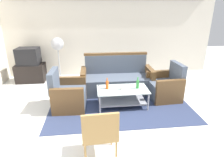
% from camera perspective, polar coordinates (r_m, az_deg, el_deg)
% --- Properties ---
extents(ground_plane, '(14.00, 14.00, 0.00)m').
position_cam_1_polar(ground_plane, '(3.71, 4.90, -13.62)').
color(ground_plane, white).
extents(wall_back, '(6.52, 0.19, 2.80)m').
position_cam_1_polar(wall_back, '(6.12, -0.31, 14.93)').
color(wall_back, silver).
rests_on(wall_back, ground).
extents(rug, '(3.08, 2.12, 0.01)m').
position_cam_1_polar(rug, '(4.44, 2.15, -7.26)').
color(rug, '#2D3856').
rests_on(rug, ground).
extents(couch, '(1.81, 0.76, 0.96)m').
position_cam_1_polar(couch, '(4.92, 1.45, -0.44)').
color(couch, '#4C5666').
rests_on(couch, rug).
extents(armchair_left, '(0.73, 0.79, 0.85)m').
position_cam_1_polar(armchair_left, '(4.25, -12.95, -4.92)').
color(armchair_left, '#4C5666').
rests_on(armchair_left, rug).
extents(armchair_right, '(0.74, 0.80, 0.85)m').
position_cam_1_polar(armchair_right, '(4.74, 15.55, -2.42)').
color(armchair_right, '#4C5666').
rests_on(armchair_right, rug).
extents(coffee_table, '(1.10, 0.60, 0.40)m').
position_cam_1_polar(coffee_table, '(4.21, 3.15, -4.89)').
color(coffee_table, silver).
rests_on(coffee_table, rug).
extents(bottle_orange, '(0.06, 0.06, 0.25)m').
position_cam_1_polar(bottle_orange, '(4.12, -1.46, -1.87)').
color(bottle_orange, '#D85919').
rests_on(bottle_orange, coffee_table).
extents(bottle_green, '(0.07, 0.07, 0.25)m').
position_cam_1_polar(bottle_green, '(4.19, 7.65, -1.65)').
color(bottle_green, '#2D8C38').
rests_on(bottle_green, coffee_table).
extents(cup, '(0.08, 0.08, 0.10)m').
position_cam_1_polar(cup, '(4.13, 3.17, -2.53)').
color(cup, silver).
rests_on(cup, coffee_table).
extents(tv_stand, '(0.80, 0.50, 0.52)m').
position_cam_1_polar(tv_stand, '(6.11, -23.03, 1.57)').
color(tv_stand, black).
rests_on(tv_stand, ground).
extents(television, '(0.63, 0.48, 0.48)m').
position_cam_1_polar(television, '(5.98, -23.68, 6.11)').
color(television, black).
rests_on(television, tv_stand).
extents(pedestal_fan, '(0.36, 0.36, 1.27)m').
position_cam_1_polar(pedestal_fan, '(5.78, -15.93, 9.18)').
color(pedestal_fan, '#2D2D33').
rests_on(pedestal_fan, ground).
extents(wicker_chair, '(0.50, 0.50, 0.84)m').
position_cam_1_polar(wicker_chair, '(2.70, -3.67, -15.45)').
color(wicker_chair, '#AD844C').
rests_on(wicker_chair, ground).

